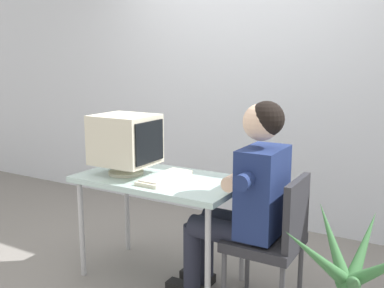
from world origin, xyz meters
TOP-DOWN VIEW (x-y plane):
  - ground_plane at (0.00, 0.00)m, footprint 12.00×12.00m
  - wall_back at (0.30, 1.40)m, footprint 8.00×0.10m
  - desk at (0.00, 0.00)m, footprint 1.11×0.62m
  - crt_monitor at (-0.25, -0.04)m, footprint 0.41×0.35m
  - keyboard at (0.06, -0.03)m, footprint 0.17×0.44m
  - office_chair at (0.81, -0.01)m, footprint 0.41×0.41m
  - person_seated at (0.62, -0.01)m, footprint 0.72×0.56m

SIDE VIEW (x-z plane):
  - ground_plane at x=0.00m, z-range 0.00..0.00m
  - office_chair at x=0.81m, z-range 0.06..0.90m
  - desk at x=0.00m, z-range 0.30..1.02m
  - person_seated at x=0.62m, z-range 0.07..1.33m
  - keyboard at x=0.06m, z-range 0.72..0.76m
  - crt_monitor at x=-0.25m, z-range 0.75..1.16m
  - wall_back at x=0.30m, z-range 0.00..3.00m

